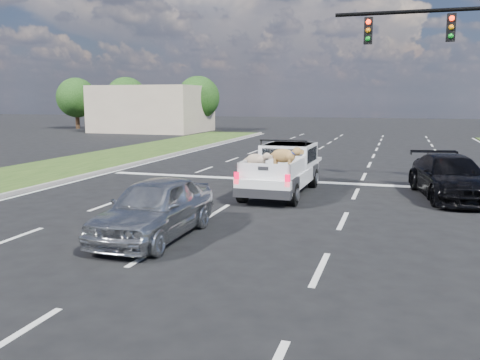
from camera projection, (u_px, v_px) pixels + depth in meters
The scene contains 10 objects.
ground at pixel (231, 260), 9.99m from camera, with size 160.00×160.00×0.00m, color black.
road_markings at pixel (296, 199), 16.17m from camera, with size 17.75×60.00×0.01m.
curb_left at pixel (46, 185), 18.30m from camera, with size 0.15×60.00×0.14m, color gray.
building_left at pixel (153, 109), 49.46m from camera, with size 10.00×8.00×4.40m, color #BFAD92.
tree_far_a at pixel (76, 98), 54.12m from camera, with size 4.20×4.20×5.40m.
tree_far_b at pixel (126, 98), 52.35m from camera, with size 4.20×4.20×5.40m.
tree_far_c at pixel (198, 98), 50.00m from camera, with size 4.20×4.20×5.40m.
pickup_truck at pixel (283, 169), 17.00m from camera, with size 1.94×4.83×1.80m.
silver_sedan at pixel (155, 208), 11.55m from camera, with size 1.63×4.06×1.38m, color #ACAEB3.
black_coupe at pixel (450, 177), 16.20m from camera, with size 1.91×4.70×1.37m, color black.
Camera 1 is at (3.03, -9.12, 3.14)m, focal length 38.00 mm.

